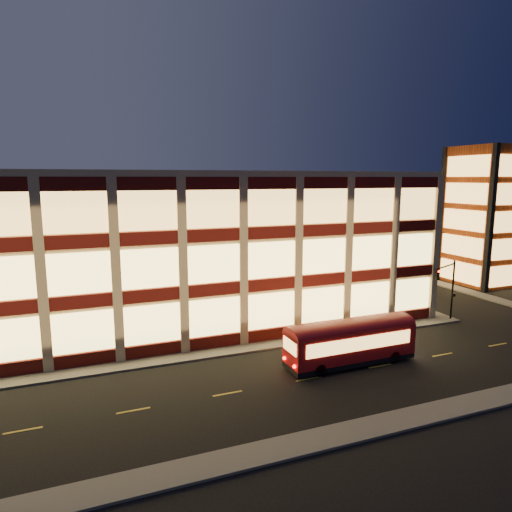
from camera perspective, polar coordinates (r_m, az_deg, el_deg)
name	(u,v)px	position (r m, az deg, el deg)	size (l,w,h in m)	color
ground	(228,356)	(36.93, -3.52, -12.41)	(200.00, 200.00, 0.00)	black
sidewalk_office_south	(188,356)	(37.06, -8.53, -12.30)	(54.00, 2.00, 0.15)	#514F4C
sidewalk_office_east	(354,285)	(61.41, 12.13, -3.52)	(2.00, 30.00, 0.15)	#514F4C
sidewalk_tower_west	(421,278)	(68.05, 19.87, -2.60)	(2.00, 30.00, 0.15)	#514F4C
sidewalk_near	(305,443)	(26.16, 6.13, -22.24)	(100.00, 2.00, 0.15)	#514F4C
office_building	(153,241)	(50.49, -12.79, 1.90)	(50.45, 30.45, 14.50)	tan
stair_tower	(487,216)	(67.49, 26.96, 4.49)	(8.60, 8.60, 18.00)	#8C3814
traffic_signal_far	(447,282)	(47.37, 22.81, -2.99)	(3.79, 1.87, 6.00)	black
trolley_bus	(350,340)	(35.58, 11.72, -10.20)	(10.15, 2.73, 3.43)	#9A080A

